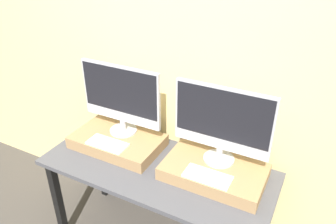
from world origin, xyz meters
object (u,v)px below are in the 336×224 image
object	(u,v)px
keyboard_left	(107,144)
monitor_left	(121,97)
monitor_right	(222,122)
keyboard_right	(208,176)

from	to	relation	value
keyboard_left	monitor_left	bearing A→B (deg)	90.00
monitor_right	monitor_left	bearing A→B (deg)	180.00
monitor_right	keyboard_right	world-z (taller)	monitor_right
monitor_left	keyboard_right	world-z (taller)	monitor_left
keyboard_left	keyboard_right	distance (m)	0.70
monitor_left	keyboard_left	size ratio (longest dim) A/B	2.15
monitor_left	keyboard_left	xyz separation A→B (m)	(0.00, -0.18, -0.26)
keyboard_left	keyboard_right	world-z (taller)	same
monitor_right	keyboard_right	size ratio (longest dim) A/B	2.15
monitor_left	monitor_right	distance (m)	0.70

